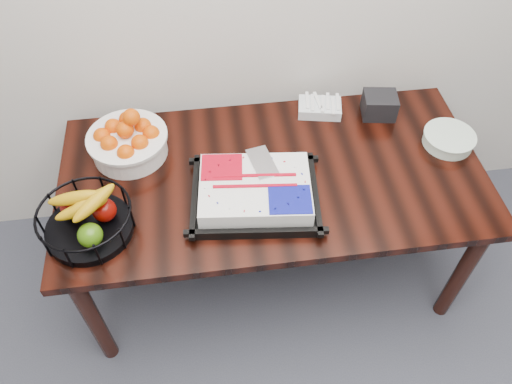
{
  "coord_description": "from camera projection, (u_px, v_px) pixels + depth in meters",
  "views": [
    {
      "loc": [
        -0.26,
        0.6,
        2.32
      ],
      "look_at": [
        -0.09,
        1.83,
        0.83
      ],
      "focal_mm": 35.0,
      "sensor_mm": 36.0,
      "label": 1
    }
  ],
  "objects": [
    {
      "name": "fruit_basket",
      "position": [
        86.0,
        219.0,
        1.86
      ],
      "size": [
        0.35,
        0.35,
        0.19
      ],
      "color": "black",
      "rests_on": "table"
    },
    {
      "name": "table",
      "position": [
        272.0,
        185.0,
        2.18
      ],
      "size": [
        1.8,
        0.9,
        0.75
      ],
      "color": "black",
      "rests_on": "ground"
    },
    {
      "name": "napkin_box",
      "position": [
        379.0,
        105.0,
        2.31
      ],
      "size": [
        0.17,
        0.15,
        0.11
      ],
      "primitive_type": "cube",
      "rotation": [
        0.0,
        0.0,
        -0.16
      ],
      "color": "black",
      "rests_on": "table"
    },
    {
      "name": "tangerine_bowl",
      "position": [
        127.0,
        137.0,
        2.12
      ],
      "size": [
        0.34,
        0.34,
        0.22
      ],
      "color": "white",
      "rests_on": "table"
    },
    {
      "name": "cake_tray",
      "position": [
        255.0,
        191.0,
        1.98
      ],
      "size": [
        0.54,
        0.44,
        0.1
      ],
      "color": "black",
      "rests_on": "table"
    },
    {
      "name": "plate_stack",
      "position": [
        449.0,
        139.0,
        2.2
      ],
      "size": [
        0.23,
        0.23,
        0.06
      ],
      "color": "white",
      "rests_on": "table"
    },
    {
      "name": "fork_bag",
      "position": [
        320.0,
        107.0,
        2.34
      ],
      "size": [
        0.22,
        0.17,
        0.06
      ],
      "color": "silver",
      "rests_on": "table"
    }
  ]
}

